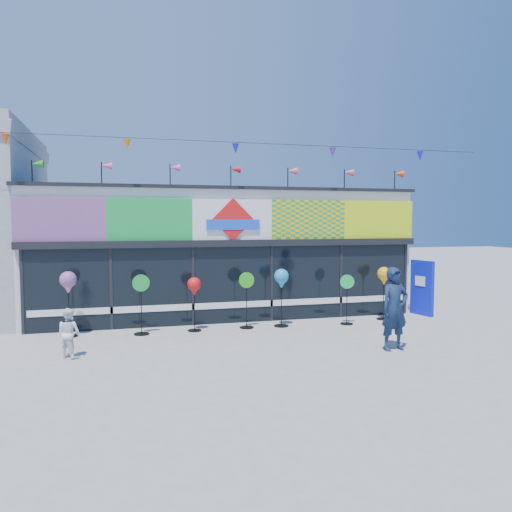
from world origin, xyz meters
name	(u,v)px	position (x,y,z in m)	size (l,w,h in m)	color
ground	(265,351)	(0.00, 0.00, 0.00)	(80.00, 80.00, 0.00)	gray
kite_shop	(217,250)	(0.00, 5.94, 2.05)	(16.00, 5.70, 5.31)	silver
blue_sign	(422,288)	(6.21, 3.04, 0.89)	(0.34, 0.90, 1.78)	#0D1BD0
spinner_0	(68,284)	(-4.57, 2.80, 1.39)	(0.44, 0.44, 1.74)	black
spinner_1	(141,303)	(-2.71, 2.55, 0.86)	(0.46, 0.41, 1.63)	black
spinner_2	(194,288)	(-1.28, 2.60, 1.20)	(0.38, 0.38, 1.51)	black
spinner_3	(247,299)	(0.22, 2.60, 0.85)	(0.45, 0.41, 1.60)	black
spinner_4	(281,280)	(1.24, 2.55, 1.34)	(0.43, 0.43, 1.68)	black
spinner_5	(347,298)	(3.21, 2.33, 0.78)	(0.40, 0.38, 1.48)	black
spinner_6	(384,277)	(4.63, 2.70, 1.31)	(0.42, 0.42, 1.64)	black
adult_man	(395,309)	(3.01, -0.67, 0.98)	(0.72, 0.47, 1.97)	#13213D
child	(69,333)	(-4.37, 0.65, 0.56)	(0.54, 0.31, 1.12)	white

